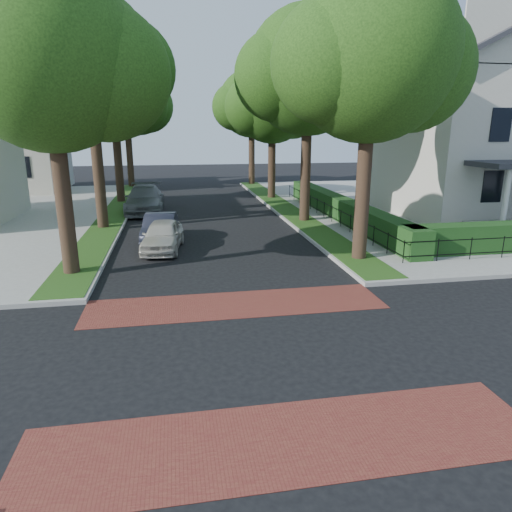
# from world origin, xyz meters

# --- Properties ---
(ground) EXTENTS (120.00, 120.00, 0.00)m
(ground) POSITION_xyz_m (0.00, 0.00, 0.00)
(ground) COLOR black
(ground) RESTS_ON ground
(sidewalk_ne) EXTENTS (30.00, 30.00, 0.15)m
(sidewalk_ne) POSITION_xyz_m (19.50, 19.00, 0.07)
(sidewalk_ne) COLOR gray
(sidewalk_ne) RESTS_ON ground
(crosswalk_far) EXTENTS (9.00, 2.20, 0.01)m
(crosswalk_far) POSITION_xyz_m (0.00, 3.20, 0.01)
(crosswalk_far) COLOR maroon
(crosswalk_far) RESTS_ON ground
(crosswalk_near) EXTENTS (9.00, 2.20, 0.01)m
(crosswalk_near) POSITION_xyz_m (0.00, -3.20, 0.01)
(crosswalk_near) COLOR maroon
(crosswalk_near) RESTS_ON ground
(grass_strip_ne) EXTENTS (1.60, 29.80, 0.02)m
(grass_strip_ne) POSITION_xyz_m (5.40, 19.10, 0.16)
(grass_strip_ne) COLOR #1A3F12
(grass_strip_ne) RESTS_ON sidewalk_ne
(grass_strip_nw) EXTENTS (1.60, 29.80, 0.02)m
(grass_strip_nw) POSITION_xyz_m (-5.40, 19.10, 0.16)
(grass_strip_nw) COLOR #1A3F12
(grass_strip_nw) RESTS_ON sidewalk_nw
(tree_right_near) EXTENTS (7.75, 6.67, 10.66)m
(tree_right_near) POSITION_xyz_m (5.60, 7.24, 7.63)
(tree_right_near) COLOR black
(tree_right_near) RESTS_ON sidewalk_ne
(tree_right_mid) EXTENTS (8.25, 7.09, 11.22)m
(tree_right_mid) POSITION_xyz_m (5.61, 15.25, 7.99)
(tree_right_mid) COLOR black
(tree_right_mid) RESTS_ON sidewalk_ne
(tree_right_far) EXTENTS (7.25, 6.23, 9.74)m
(tree_right_far) POSITION_xyz_m (5.60, 24.22, 6.91)
(tree_right_far) COLOR black
(tree_right_far) RESTS_ON sidewalk_ne
(tree_right_back) EXTENTS (7.50, 6.45, 10.20)m
(tree_right_back) POSITION_xyz_m (5.60, 33.23, 7.27)
(tree_right_back) COLOR black
(tree_right_back) RESTS_ON sidewalk_ne
(tree_left_near) EXTENTS (7.50, 6.45, 10.20)m
(tree_left_near) POSITION_xyz_m (-5.40, 7.23, 7.27)
(tree_left_near) COLOR black
(tree_left_near) RESTS_ON sidewalk_nw
(tree_left_mid) EXTENTS (8.00, 6.88, 11.48)m
(tree_left_mid) POSITION_xyz_m (-5.39, 15.24, 8.34)
(tree_left_mid) COLOR black
(tree_left_mid) RESTS_ON sidewalk_nw
(tree_left_far) EXTENTS (7.00, 6.02, 9.86)m
(tree_left_far) POSITION_xyz_m (-5.40, 24.22, 7.12)
(tree_left_far) COLOR black
(tree_left_far) RESTS_ON sidewalk_nw
(tree_left_back) EXTENTS (7.75, 6.66, 10.44)m
(tree_left_back) POSITION_xyz_m (-5.40, 33.24, 7.41)
(tree_left_back) COLOR black
(tree_left_back) RESTS_ON sidewalk_nw
(hedge_main_road) EXTENTS (1.00, 18.00, 1.20)m
(hedge_main_road) POSITION_xyz_m (7.70, 15.00, 0.75)
(hedge_main_road) COLOR #1B3C14
(hedge_main_road) RESTS_ON sidewalk_ne
(fence_main_road) EXTENTS (0.06, 18.00, 0.90)m
(fence_main_road) POSITION_xyz_m (6.90, 15.00, 0.60)
(fence_main_road) COLOR black
(fence_main_road) RESTS_ON sidewalk_ne
(house_victorian) EXTENTS (13.00, 13.05, 12.48)m
(house_victorian) POSITION_xyz_m (17.51, 15.92, 6.02)
(house_victorian) COLOR beige
(house_victorian) RESTS_ON sidewalk_ne
(house_left_far) EXTENTS (10.00, 9.00, 10.14)m
(house_left_far) POSITION_xyz_m (-15.49, 31.99, 5.04)
(house_left_far) COLOR beige
(house_left_far) RESTS_ON sidewalk_nw
(parked_car_front) EXTENTS (2.06, 4.06, 1.32)m
(parked_car_front) POSITION_xyz_m (-2.30, 10.16, 0.66)
(parked_car_front) COLOR beige
(parked_car_front) RESTS_ON ground
(parked_car_middle) EXTENTS (1.72, 4.13, 1.33)m
(parked_car_middle) POSITION_xyz_m (-2.45, 11.68, 0.66)
(parked_car_middle) COLOR #1D202C
(parked_car_middle) RESTS_ON ground
(parked_car_rear) EXTENTS (2.36, 5.74, 1.66)m
(parked_car_rear) POSITION_xyz_m (-3.60, 20.00, 0.83)
(parked_car_rear) COLOR slate
(parked_car_rear) RESTS_ON ground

